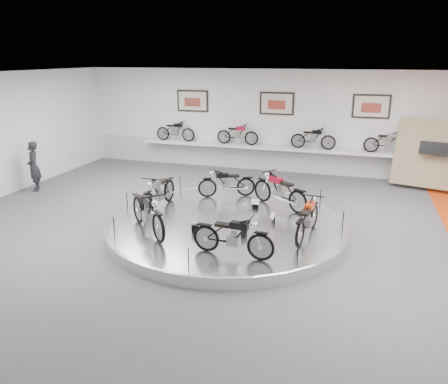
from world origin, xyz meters
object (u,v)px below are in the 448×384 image
(bike_a, at_px, (280,190))
(visitor, at_px, (34,166))
(display_platform, at_px, (228,225))
(bike_c, at_px, (159,192))
(shelf, at_px, (274,148))
(bike_b, at_px, (227,183))
(bike_d, at_px, (148,211))
(bike_f, at_px, (308,219))
(bike_e, at_px, (233,236))

(bike_a, height_order, visitor, visitor)
(display_platform, height_order, bike_c, bike_c)
(shelf, xyz_separation_m, bike_c, (-2.13, -6.08, -0.20))
(bike_c, bearing_deg, bike_b, 137.16)
(bike_d, bearing_deg, shelf, 121.91)
(display_platform, bearing_deg, bike_d, -140.41)
(bike_c, bearing_deg, bike_f, 79.23)
(bike_b, relative_size, bike_f, 0.94)
(bike_d, height_order, visitor, visitor)
(bike_c, relative_size, bike_f, 1.06)
(bike_c, bearing_deg, bike_d, 16.64)
(bike_f, bearing_deg, display_platform, 84.56)
(bike_c, height_order, visitor, visitor)
(bike_b, bearing_deg, display_platform, 83.94)
(bike_c, xyz_separation_m, visitor, (-5.27, 1.24, 0.05))
(bike_a, bearing_deg, bike_f, 150.43)
(bike_e, xyz_separation_m, bike_f, (1.42, 1.52, 0.01))
(display_platform, height_order, shelf, shelf)
(visitor, bearing_deg, bike_f, 40.69)
(bike_b, distance_m, bike_c, 2.22)
(bike_a, xyz_separation_m, bike_e, (-0.40, -3.47, -0.04))
(display_platform, height_order, visitor, visitor)
(display_platform, distance_m, shelf, 6.46)
(shelf, bearing_deg, visitor, -146.81)
(visitor, bearing_deg, bike_b, 56.17)
(bike_e, bearing_deg, bike_b, 113.55)
(bike_a, xyz_separation_m, bike_b, (-1.73, 0.50, -0.06))
(bike_a, height_order, bike_c, bike_a)
(shelf, height_order, bike_e, bike_e)
(shelf, xyz_separation_m, visitor, (-7.40, -4.84, -0.14))
(shelf, xyz_separation_m, bike_b, (-0.61, -4.46, -0.26))
(shelf, bearing_deg, bike_e, -85.07)
(bike_a, xyz_separation_m, bike_c, (-3.25, -1.12, -0.00))
(bike_d, xyz_separation_m, bike_f, (3.78, 0.84, -0.07))
(shelf, distance_m, bike_f, 7.25)
(bike_b, height_order, bike_f, bike_f)
(shelf, distance_m, bike_e, 8.47)
(shelf, bearing_deg, display_platform, -90.00)
(bike_c, height_order, bike_f, bike_c)
(bike_c, distance_m, visitor, 5.42)
(bike_b, distance_m, bike_d, 3.45)
(bike_f, bearing_deg, bike_e, 145.18)
(shelf, height_order, bike_a, bike_a)
(bike_a, bearing_deg, bike_c, 51.85)
(shelf, relative_size, bike_b, 7.31)
(bike_e, bearing_deg, bike_c, 145.43)
(bike_f, distance_m, visitor, 9.77)
(bike_a, xyz_separation_m, visitor, (-8.52, 0.12, 0.05))
(shelf, height_order, bike_d, bike_d)
(bike_c, xyz_separation_m, bike_d, (0.49, -1.68, 0.04))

